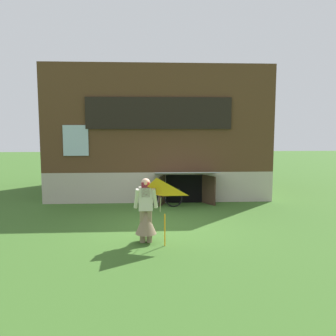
{
  "coord_description": "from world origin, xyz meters",
  "views": [
    {
      "loc": [
        -0.4,
        -9.97,
        2.84
      ],
      "look_at": [
        0.19,
        0.6,
        1.59
      ],
      "focal_mm": 37.92,
      "sensor_mm": 36.0,
      "label": 1
    }
  ],
  "objects": [
    {
      "name": "bicycle_black",
      "position": [
        0.05,
        2.39,
        0.34
      ],
      "size": [
        1.5,
        0.33,
        0.69
      ],
      "rotation": [
        0.0,
        0.0,
        -0.19
      ],
      "color": "black",
      "rests_on": "ground_plane"
    },
    {
      "name": "ground_plane",
      "position": [
        0.0,
        0.0,
        0.0
      ],
      "size": [
        60.0,
        60.0,
        0.0
      ],
      "primitive_type": "plane",
      "color": "#386023"
    },
    {
      "name": "kite",
      "position": [
        -0.21,
        -2.04,
        1.28
      ],
      "size": [
        1.05,
        1.04,
        1.57
      ],
      "color": "orange",
      "rests_on": "ground_plane"
    },
    {
      "name": "log_house",
      "position": [
        0.0,
        5.79,
        2.55
      ],
      "size": [
        8.57,
        6.69,
        5.1
      ],
      "color": "#ADA393",
      "rests_on": "ground_plane"
    },
    {
      "name": "person",
      "position": [
        -0.47,
        -1.5,
        0.67
      ],
      "size": [
        0.61,
        0.52,
        1.59
      ],
      "rotation": [
        0.0,
        0.0,
        -0.22
      ],
      "color": "#7F6B51",
      "rests_on": "ground_plane"
    }
  ]
}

